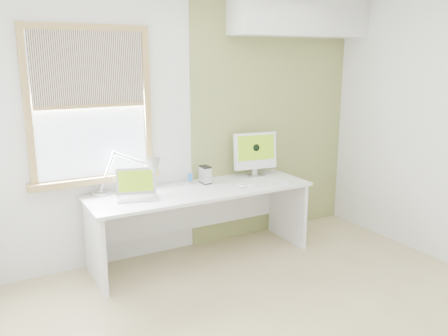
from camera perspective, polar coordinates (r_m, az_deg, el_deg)
room at (r=3.23m, az=9.06°, el=1.38°), size 4.04×3.54×2.64m
accent_wall at (r=5.20m, az=5.99°, el=6.02°), size 2.00×0.02×2.60m
soffit at (r=5.16m, az=9.36°, el=18.10°), size 1.60×0.40×0.42m
window at (r=4.33m, az=-16.18°, el=7.33°), size 1.20×0.14×1.42m
desk at (r=4.59m, az=-3.18°, el=-4.76°), size 2.20×0.70×0.73m
desk_lamp at (r=4.36m, az=-9.98°, el=-0.33°), size 0.67×0.42×0.41m
laptop at (r=4.27m, az=-10.80°, el=-2.75°), size 0.42×0.37×0.25m
phone_dock at (r=4.63m, az=-4.25°, el=-1.62°), size 0.08×0.08×0.13m
external_drive at (r=4.66m, az=-2.35°, el=-0.84°), size 0.09×0.14×0.18m
imac at (r=4.93m, az=3.88°, el=2.03°), size 0.48×0.18×0.47m
keyboard at (r=4.65m, az=5.69°, el=-1.91°), size 0.42×0.15×0.02m
mouse at (r=4.51m, az=2.27°, el=-2.26°), size 0.10×0.12×0.03m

